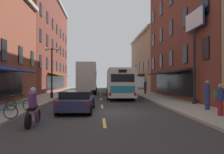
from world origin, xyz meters
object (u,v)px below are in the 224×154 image
at_px(sedan_mid, 77,101).
at_px(motorcycle_rider, 33,109).
at_px(street_lamp_twin, 52,70).
at_px(transit_bus, 119,83).
at_px(pedestrian_far, 207,95).
at_px(sedan_near, 91,86).
at_px(pedestrian_near, 220,99).
at_px(billboard_sign, 194,31).
at_px(box_truck, 87,78).
at_px(pedestrian_mid, 145,86).
at_px(bicycle_near, 20,104).

bearing_deg(sedan_mid, motorcycle_rider, -108.36).
bearing_deg(street_lamp_twin, motorcycle_rider, -82.35).
distance_m(transit_bus, sedan_mid, 12.43).
bearing_deg(pedestrian_far, sedan_near, 84.09).
distance_m(sedan_mid, pedestrian_near, 8.11).
bearing_deg(sedan_near, sedan_mid, -89.92).
relative_size(billboard_sign, motorcycle_rider, 3.45).
xyz_separation_m(box_truck, pedestrian_far, (8.12, -18.19, -1.05)).
xyz_separation_m(billboard_sign, pedestrian_far, (-0.71, -3.61, -4.63)).
height_order(billboard_sign, pedestrian_mid, billboard_sign).
height_order(billboard_sign, sedan_mid, billboard_sign).
height_order(pedestrian_near, pedestrian_far, pedestrian_far).
distance_m(box_truck, street_lamp_twin, 9.24).
height_order(box_truck, sedan_near, box_truck).
relative_size(sedan_near, motorcycle_rider, 2.23).
xyz_separation_m(billboard_sign, street_lamp_twin, (-11.89, 5.90, -2.78)).
bearing_deg(billboard_sign, pedestrian_far, -101.08).
distance_m(billboard_sign, box_truck, 17.41).
relative_size(sedan_mid, bicycle_near, 2.82).
bearing_deg(box_truck, pedestrian_near, -69.47).
xyz_separation_m(box_truck, street_lamp_twin, (-3.07, -8.68, 0.80)).
bearing_deg(sedan_near, bicycle_near, -96.44).
bearing_deg(sedan_near, billboard_sign, -71.46).
height_order(pedestrian_far, street_lamp_twin, street_lamp_twin).
xyz_separation_m(transit_bus, motorcycle_rider, (-5.08, -16.29, -0.91)).
relative_size(motorcycle_rider, bicycle_near, 1.22).
bearing_deg(billboard_sign, motorcycle_rider, -144.14).
bearing_deg(pedestrian_near, transit_bus, -142.89).
distance_m(pedestrian_far, street_lamp_twin, 14.80).
height_order(sedan_near, bicycle_near, sedan_near).
xyz_separation_m(pedestrian_near, pedestrian_far, (0.43, 2.33, 0.06)).
bearing_deg(billboard_sign, sedan_near, 108.54).
bearing_deg(sedan_near, pedestrian_near, -76.67).
relative_size(billboard_sign, box_truck, 0.88).
bearing_deg(motorcycle_rider, pedestrian_mid, 65.91).
height_order(billboard_sign, motorcycle_rider, billboard_sign).
bearing_deg(street_lamp_twin, sedan_mid, -69.69).
relative_size(motorcycle_rider, street_lamp_twin, 0.42).
distance_m(billboard_sign, street_lamp_twin, 13.56).
relative_size(billboard_sign, transit_bus, 0.58).
height_order(transit_bus, motorcycle_rider, transit_bus).
relative_size(bicycle_near, pedestrian_far, 0.96).
height_order(billboard_sign, bicycle_near, billboard_sign).
xyz_separation_m(bicycle_near, pedestrian_mid, (10.67, 15.71, 0.56)).
bearing_deg(box_truck, bicycle_near, -100.00).
xyz_separation_m(billboard_sign, motorcycle_rider, (-10.12, -7.32, -4.98)).
bearing_deg(pedestrian_mid, sedan_mid, -24.28).
relative_size(transit_bus, pedestrian_mid, 6.95).
bearing_deg(transit_bus, sedan_near, 102.16).
bearing_deg(pedestrian_near, street_lamp_twin, -115.29).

